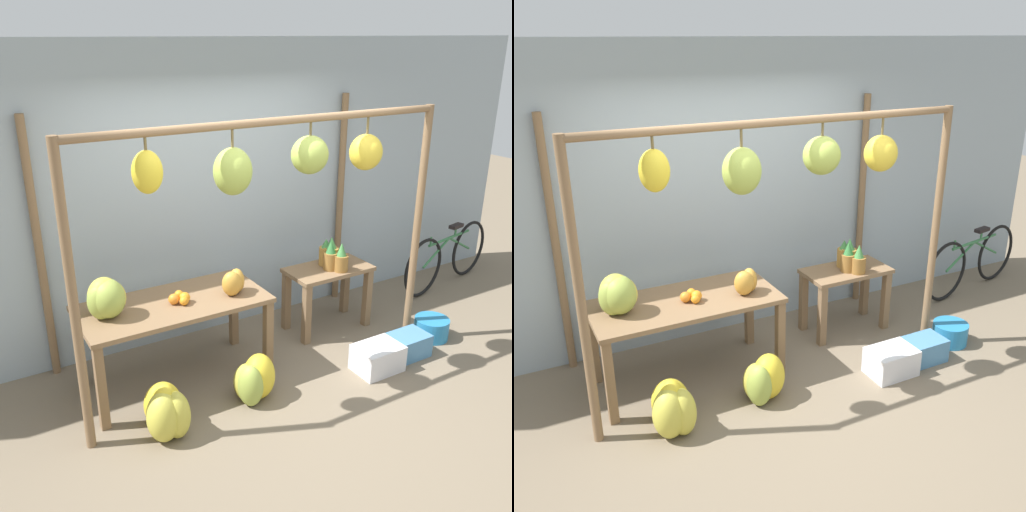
% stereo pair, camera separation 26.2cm
% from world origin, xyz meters
% --- Properties ---
extents(ground_plane, '(20.00, 20.00, 0.00)m').
position_xyz_m(ground_plane, '(0.00, 0.00, 0.00)').
color(ground_plane, '#756651').
extents(shop_wall_back, '(8.00, 0.08, 2.80)m').
position_xyz_m(shop_wall_back, '(0.00, 1.61, 1.40)').
color(shop_wall_back, '#99A8B2').
rests_on(shop_wall_back, ground_plane).
extents(stall_awning, '(3.19, 1.30, 2.26)m').
position_xyz_m(stall_awning, '(0.04, 0.56, 1.70)').
color(stall_awning, brown).
rests_on(stall_awning, ground_plane).
extents(display_table_main, '(1.56, 0.73, 0.76)m').
position_xyz_m(display_table_main, '(-0.68, 0.85, 0.65)').
color(display_table_main, brown).
rests_on(display_table_main, ground_plane).
extents(display_table_side, '(0.85, 0.45, 0.66)m').
position_xyz_m(display_table_side, '(1.03, 0.99, 0.49)').
color(display_table_side, brown).
rests_on(display_table_side, ground_plane).
extents(banana_pile_on_table, '(0.34, 0.31, 0.33)m').
position_xyz_m(banana_pile_on_table, '(-1.22, 0.87, 0.91)').
color(banana_pile_on_table, gold).
rests_on(banana_pile_on_table, display_table_main).
extents(orange_pile, '(0.18, 0.20, 0.09)m').
position_xyz_m(orange_pile, '(-0.63, 0.80, 0.80)').
color(orange_pile, orange).
rests_on(orange_pile, display_table_main).
extents(pineapple_cluster, '(0.21, 0.34, 0.31)m').
position_xyz_m(pineapple_cluster, '(1.06, 0.97, 0.78)').
color(pineapple_cluster, '#B27F38').
rests_on(pineapple_cluster, display_table_side).
extents(banana_pile_ground_left, '(0.41, 0.50, 0.44)m').
position_xyz_m(banana_pile_ground_left, '(-1.02, 0.23, 0.20)').
color(banana_pile_ground_left, gold).
rests_on(banana_pile_ground_left, ground_plane).
extents(banana_pile_ground_right, '(0.45, 0.40, 0.40)m').
position_xyz_m(banana_pile_ground_right, '(-0.24, 0.27, 0.18)').
color(banana_pile_ground_right, yellow).
rests_on(banana_pile_ground_right, ground_plane).
extents(fruit_crate_white, '(0.41, 0.30, 0.24)m').
position_xyz_m(fruit_crate_white, '(0.94, 0.10, 0.12)').
color(fruit_crate_white, silver).
rests_on(fruit_crate_white, ground_plane).
extents(blue_bucket, '(0.34, 0.34, 0.21)m').
position_xyz_m(blue_bucket, '(1.79, 0.27, 0.10)').
color(blue_bucket, teal).
rests_on(blue_bucket, ground_plane).
extents(parked_bicycle, '(1.64, 0.33, 0.73)m').
position_xyz_m(parked_bicycle, '(2.89, 1.12, 0.36)').
color(parked_bicycle, black).
rests_on(parked_bicycle, ground_plane).
extents(papaya_pile, '(0.24, 0.22, 0.22)m').
position_xyz_m(papaya_pile, '(-0.17, 0.73, 0.86)').
color(papaya_pile, gold).
rests_on(papaya_pile, display_table_main).
extents(fruit_crate_purple, '(0.37, 0.27, 0.22)m').
position_xyz_m(fruit_crate_purple, '(1.35, 0.14, 0.11)').
color(fruit_crate_purple, '#4C84B2').
rests_on(fruit_crate_purple, ground_plane).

